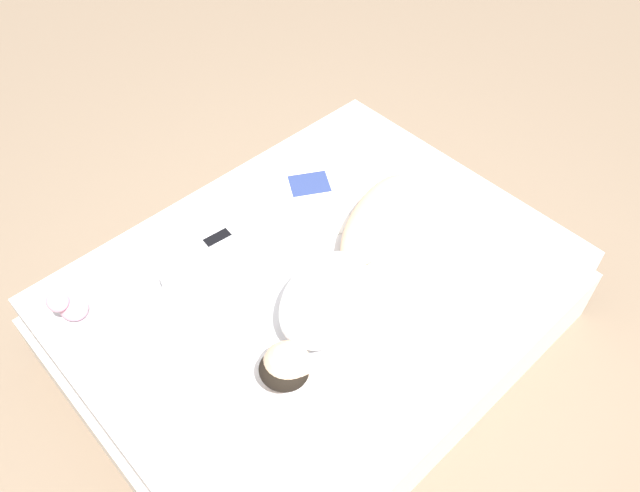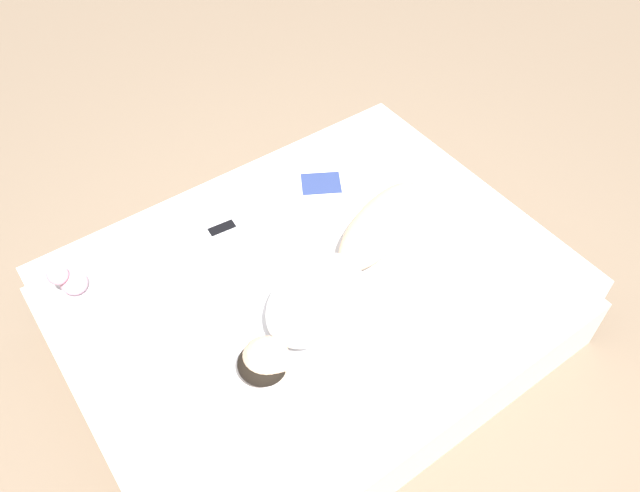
{
  "view_description": "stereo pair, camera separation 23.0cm",
  "coord_description": "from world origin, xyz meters",
  "views": [
    {
      "loc": [
        -1.23,
        1.13,
        2.55
      ],
      "look_at": [
        0.08,
        -0.1,
        0.52
      ],
      "focal_mm": 35.0,
      "sensor_mm": 36.0,
      "label": 1
    },
    {
      "loc": [
        -1.38,
        0.95,
        2.55
      ],
      "look_at": [
        0.08,
        -0.1,
        0.52
      ],
      "focal_mm": 35.0,
      "sensor_mm": 36.0,
      "label": 2
    }
  ],
  "objects": [
    {
      "name": "ground_plane",
      "position": [
        0.0,
        0.0,
        0.0
      ],
      "size": [
        12.0,
        12.0,
        0.0
      ],
      "primitive_type": "plane",
      "color": "#7A6651"
    },
    {
      "name": "bed",
      "position": [
        0.0,
        0.0,
        0.23
      ],
      "size": [
        1.62,
        2.1,
        0.47
      ],
      "color": "beige",
      "rests_on": "ground_plane"
    },
    {
      "name": "person",
      "position": [
        -0.13,
        -0.02,
        0.57
      ],
      "size": [
        0.64,
        1.25,
        0.22
      ],
      "rotation": [
        0.0,
        0.0,
        0.35
      ],
      "color": "#DBB28E",
      "rests_on": "bed"
    },
    {
      "name": "open_magazine",
      "position": [
        0.34,
        -0.3,
        0.47
      ],
      "size": [
        0.54,
        0.47,
        0.01
      ],
      "rotation": [
        0.0,
        0.0,
        -0.53
      ],
      "color": "white",
      "rests_on": "bed"
    },
    {
      "name": "coffee_mug",
      "position": [
        0.36,
        0.48,
        0.51
      ],
      "size": [
        0.12,
        0.09,
        0.09
      ],
      "color": "white",
      "rests_on": "bed"
    },
    {
      "name": "cell_phone",
      "position": [
        0.46,
        0.18,
        0.47
      ],
      "size": [
        0.08,
        0.15,
        0.01
      ],
      "rotation": [
        0.0,
        0.0,
        -0.09
      ],
      "color": "silver",
      "rests_on": "bed"
    },
    {
      "name": "plush_toy",
      "position": [
        0.51,
        0.86,
        0.54
      ],
      "size": [
        0.12,
        0.14,
        0.17
      ],
      "color": "#DB9EB2",
      "rests_on": "bed"
    }
  ]
}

